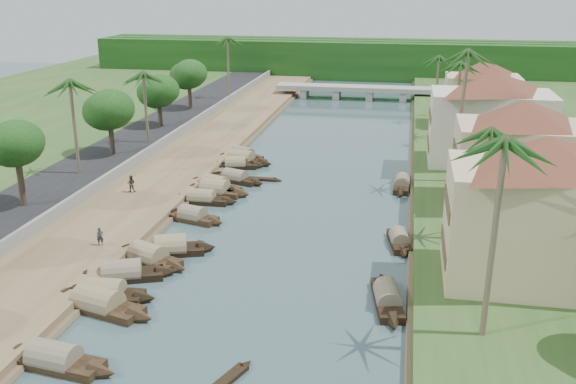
% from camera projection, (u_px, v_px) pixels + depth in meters
% --- Properties ---
extents(ground, '(220.00, 220.00, 0.00)m').
position_uv_depth(ground, '(270.00, 262.00, 50.13)').
color(ground, '#384F55').
rests_on(ground, ground).
extents(left_bank, '(10.00, 180.00, 0.80)m').
position_uv_depth(left_bank, '(168.00, 173.00, 71.44)').
color(left_bank, brown).
rests_on(left_bank, ground).
extents(right_bank, '(16.00, 180.00, 1.20)m').
position_uv_depth(right_bank, '(494.00, 190.00, 65.24)').
color(right_bank, '#28461C').
rests_on(right_bank, ground).
extents(road, '(8.00, 180.00, 1.40)m').
position_uv_depth(road, '(96.00, 167.00, 72.84)').
color(road, black).
rests_on(road, ground).
extents(retaining_wall, '(0.40, 180.00, 1.10)m').
position_uv_depth(retaining_wall, '(132.00, 163.00, 71.88)').
color(retaining_wall, slate).
rests_on(retaining_wall, left_bank).
extents(treeline, '(120.00, 14.00, 8.00)m').
position_uv_depth(treeline, '(365.00, 59.00, 142.04)').
color(treeline, '#103A0F').
rests_on(treeline, ground).
extents(bridge, '(28.00, 4.00, 2.40)m').
position_uv_depth(bridge, '(353.00, 90.00, 116.67)').
color(bridge, gray).
rests_on(bridge, ground).
extents(building_near, '(14.85, 14.85, 10.20)m').
position_uv_depth(building_near, '(540.00, 209.00, 42.90)').
color(building_near, '#C9B287').
rests_on(building_near, right_bank).
extents(building_mid, '(14.11, 14.11, 9.70)m').
position_uv_depth(building_mid, '(519.00, 153.00, 57.71)').
color(building_mid, tan).
rests_on(building_mid, right_bank).
extents(building_far, '(15.59, 15.59, 10.20)m').
position_uv_depth(building_far, '(491.00, 118.00, 70.86)').
color(building_far, beige).
rests_on(building_far, right_bank).
extents(building_distant, '(12.62, 12.62, 9.20)m').
position_uv_depth(building_distant, '(482.00, 92.00, 89.48)').
color(building_distant, '#C9B287').
rests_on(building_distant, right_bank).
extents(sampan_0, '(8.34, 2.74, 2.17)m').
position_uv_depth(sampan_0, '(55.00, 360.00, 36.49)').
color(sampan_0, black).
rests_on(sampan_0, ground).
extents(sampan_1, '(7.46, 2.15, 2.20)m').
position_uv_depth(sampan_1, '(105.00, 294.00, 44.10)').
color(sampan_1, black).
rests_on(sampan_1, ground).
extents(sampan_2, '(9.25, 4.13, 2.37)m').
position_uv_depth(sampan_2, '(99.00, 304.00, 42.74)').
color(sampan_2, black).
rests_on(sampan_2, ground).
extents(sampan_3, '(8.29, 4.57, 2.22)m').
position_uv_depth(sampan_3, '(122.00, 274.00, 47.02)').
color(sampan_3, black).
rests_on(sampan_3, ground).
extents(sampan_4, '(8.02, 4.68, 2.26)m').
position_uv_depth(sampan_4, '(148.00, 257.00, 49.91)').
color(sampan_4, black).
rests_on(sampan_4, ground).
extents(sampan_5, '(7.58, 4.17, 2.35)m').
position_uv_depth(sampan_5, '(171.00, 249.00, 51.46)').
color(sampan_5, black).
rests_on(sampan_5, ground).
extents(sampan_6, '(6.86, 3.34, 2.03)m').
position_uv_depth(sampan_6, '(193.00, 217.00, 58.40)').
color(sampan_6, black).
rests_on(sampan_6, ground).
extents(sampan_7, '(7.47, 1.76, 2.02)m').
position_uv_depth(sampan_7, '(202.00, 199.00, 63.04)').
color(sampan_7, black).
rests_on(sampan_7, ground).
extents(sampan_8, '(7.93, 2.60, 2.39)m').
position_uv_depth(sampan_8, '(215.00, 191.00, 65.48)').
color(sampan_8, black).
rests_on(sampan_8, ground).
extents(sampan_9, '(7.57, 4.04, 1.95)m').
position_uv_depth(sampan_9, '(235.00, 178.00, 69.65)').
color(sampan_9, black).
rests_on(sampan_9, ground).
extents(sampan_10, '(8.34, 4.90, 2.28)m').
position_uv_depth(sampan_10, '(214.00, 186.00, 67.05)').
color(sampan_10, black).
rests_on(sampan_10, ground).
extents(sampan_11, '(7.10, 2.93, 2.03)m').
position_uv_depth(sampan_11, '(236.00, 165.00, 74.56)').
color(sampan_11, black).
rests_on(sampan_11, ground).
extents(sampan_12, '(7.57, 5.28, 1.93)m').
position_uv_depth(sampan_12, '(243.00, 155.00, 78.92)').
color(sampan_12, black).
rests_on(sampan_12, ground).
extents(sampan_13, '(8.63, 3.86, 2.30)m').
position_uv_depth(sampan_13, '(241.00, 160.00, 76.65)').
color(sampan_13, black).
rests_on(sampan_13, ground).
extents(sampan_14, '(2.82, 8.23, 1.99)m').
position_uv_depth(sampan_14, '(387.00, 298.00, 43.53)').
color(sampan_14, black).
rests_on(sampan_14, ground).
extents(sampan_15, '(2.42, 6.56, 1.79)m').
position_uv_depth(sampan_15, '(399.00, 240.00, 53.16)').
color(sampan_15, black).
rests_on(sampan_15, ground).
extents(sampan_16, '(1.75, 7.65, 1.90)m').
position_uv_depth(sampan_16, '(402.00, 184.00, 67.61)').
color(sampan_16, black).
rests_on(sampan_16, ground).
extents(canoe_0, '(2.56, 5.11, 0.69)m').
position_uv_depth(canoe_0, '(224.00, 383.00, 34.93)').
color(canoe_0, black).
rests_on(canoe_0, ground).
extents(canoe_1, '(5.64, 2.81, 0.92)m').
position_uv_depth(canoe_1, '(156.00, 249.00, 52.17)').
color(canoe_1, black).
rests_on(canoe_1, ground).
extents(canoe_2, '(5.31, 0.91, 0.77)m').
position_uv_depth(canoe_2, '(259.00, 179.00, 70.30)').
color(canoe_2, black).
rests_on(canoe_2, ground).
extents(palm_0, '(3.20, 3.20, 13.26)m').
position_uv_depth(palm_0, '(503.00, 146.00, 34.04)').
color(palm_0, '#6C5F48').
rests_on(palm_0, ground).
extents(palm_1, '(3.20, 3.20, 10.43)m').
position_uv_depth(palm_1, '(488.00, 133.00, 48.66)').
color(palm_1, '#6C5F48').
rests_on(palm_1, ground).
extents(palm_2, '(3.20, 3.20, 14.67)m').
position_uv_depth(palm_2, '(464.00, 55.00, 61.99)').
color(palm_2, '#6C5F48').
rests_on(palm_2, ground).
extents(palm_3, '(3.20, 3.20, 11.22)m').
position_uv_depth(palm_3, '(459.00, 65.00, 80.85)').
color(palm_3, '#6C5F48').
rests_on(palm_3, ground).
extents(palm_5, '(3.20, 3.20, 11.23)m').
position_uv_depth(palm_5, '(70.00, 84.00, 65.11)').
color(palm_5, '#6C5F48').
rests_on(palm_5, ground).
extents(palm_6, '(3.20, 3.20, 10.14)m').
position_uv_depth(palm_6, '(144.00, 75.00, 78.14)').
color(palm_6, '#6C5F48').
rests_on(palm_6, ground).
extents(palm_7, '(3.20, 3.20, 10.28)m').
position_uv_depth(palm_7, '(439.00, 59.00, 94.71)').
color(palm_7, '#6C5F48').
rests_on(palm_7, ground).
extents(palm_8, '(3.20, 3.20, 11.66)m').
position_uv_depth(palm_8, '(227.00, 39.00, 107.21)').
color(palm_8, '#6C5F48').
rests_on(palm_8, ground).
extents(tree_2, '(4.79, 4.79, 7.73)m').
position_uv_depth(tree_2, '(16.00, 145.00, 56.67)').
color(tree_2, '#473B28').
rests_on(tree_2, ground).
extents(tree_3, '(5.47, 5.47, 7.43)m').
position_uv_depth(tree_3, '(109.00, 111.00, 74.02)').
color(tree_3, '#473B28').
rests_on(tree_3, ground).
extents(tree_4, '(5.30, 5.30, 6.99)m').
position_uv_depth(tree_4, '(159.00, 92.00, 88.35)').
color(tree_4, '#473B28').
rests_on(tree_4, ground).
extents(tree_5, '(5.27, 5.27, 7.49)m').
position_uv_depth(tree_5, '(189.00, 75.00, 100.07)').
color(tree_5, '#473B28').
rests_on(tree_5, ground).
extents(tree_6, '(4.84, 4.84, 7.43)m').
position_uv_depth(tree_6, '(533.00, 112.00, 72.85)').
color(tree_6, '#473B28').
rests_on(tree_6, ground).
extents(person_near, '(0.64, 0.57, 1.48)m').
position_uv_depth(person_near, '(100.00, 237.00, 50.96)').
color(person_near, '#27252D').
rests_on(person_near, left_bank).
extents(person_far, '(0.96, 0.82, 1.72)m').
position_uv_depth(person_far, '(131.00, 184.00, 63.67)').
color(person_far, '#393528').
rests_on(person_far, left_bank).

